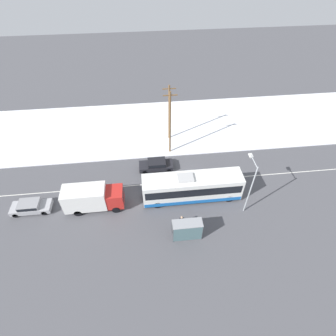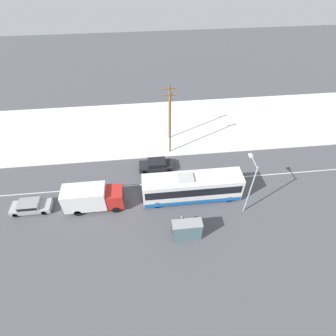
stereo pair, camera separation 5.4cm
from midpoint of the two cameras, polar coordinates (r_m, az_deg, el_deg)
name	(u,v)px [view 1 (the left image)]	position (r m, az deg, el deg)	size (l,w,h in m)	color
ground_plane	(185,181)	(33.81, 3.76, -2.90)	(120.00, 120.00, 0.00)	#4C4C51
snow_lot	(174,125)	(42.99, 1.18, 9.26)	(80.00, 14.69, 0.12)	white
lane_marking_center	(185,181)	(33.81, 3.76, -2.90)	(60.00, 0.12, 0.00)	silver
city_bus	(192,187)	(30.85, 5.20, -4.20)	(11.56, 2.57, 3.57)	white
box_truck	(92,197)	(30.98, -16.24, -6.18)	(6.65, 2.30, 3.14)	silver
sedan_car	(156,165)	(34.85, -2.61, 0.76)	(4.47, 1.80, 1.40)	black
parked_car_near_truck	(30,206)	(34.09, -27.81, -7.36)	(4.45, 1.80, 1.35)	#9E9EA3
pedestrian_at_stop	(182,220)	(28.86, 2.93, -11.26)	(0.58, 0.26, 1.62)	#23232D
bus_shelter	(188,229)	(27.44, 4.23, -13.19)	(3.10, 1.20, 2.40)	gray
streetlamp	(251,182)	(28.99, 17.49, -2.87)	(0.36, 2.34, 7.02)	#9EA3A8
utility_pole_roadside	(170,123)	(34.90, 0.40, 9.71)	(1.80, 0.24, 9.49)	brown
utility_pole_snowlot	(169,113)	(37.78, 0.21, 11.96)	(1.80, 0.24, 8.68)	brown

